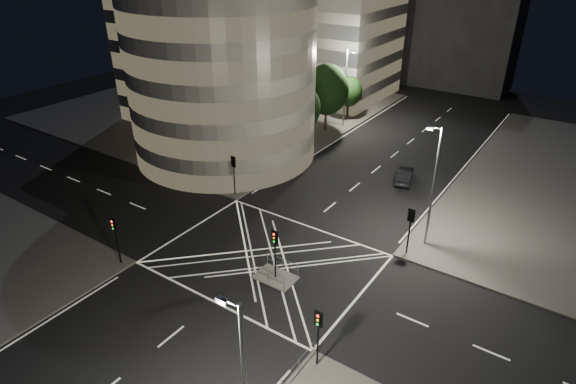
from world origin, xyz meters
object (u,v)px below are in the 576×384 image
Objects in this scene: central_island at (275,277)px; street_lamp_left_near at (261,125)px; traffic_signal_nr at (318,328)px; street_lamp_right_far at (433,184)px; traffic_signal_fl at (234,168)px; traffic_signal_island at (275,245)px; street_lamp_left_far at (346,86)px; traffic_signal_nl at (115,232)px; traffic_signal_fr at (410,223)px; sedan at (405,175)px.

street_lamp_left_near reaches higher than central_island.
street_lamp_left_near is (-18.24, 18.80, 2.63)m from traffic_signal_nr.
street_lamp_left_near is 19.11m from street_lamp_right_far.
street_lamp_right_far reaches higher than traffic_signal_nr.
traffic_signal_fl is at bearing 142.31° from traffic_signal_nr.
street_lamp_left_far is (-11.44, 31.50, 2.63)m from traffic_signal_island.
street_lamp_left_far is at bearing 90.99° from traffic_signal_nl.
traffic_signal_nr reaches higher than central_island.
traffic_signal_nr is (6.80, -5.30, 2.84)m from central_island.
street_lamp_right_far is (18.87, -21.00, 0.00)m from street_lamp_left_far.
traffic_signal_nl is 1.00× the size of traffic_signal_nr.
traffic_signal_fr is at bearing 50.67° from central_island.
street_lamp_right_far is (0.64, 15.80, 2.63)m from traffic_signal_nr.
sedan is at bearing 28.19° from street_lamp_left_near.
traffic_signal_nl is 18.99m from street_lamp_left_near.
traffic_signal_island is at bearing -125.30° from street_lamp_right_far.
traffic_signal_nl is at bearing 180.00° from traffic_signal_nr.
traffic_signal_fr is at bearing -106.11° from street_lamp_right_far.
street_lamp_left_near is at bearing 96.97° from traffic_signal_fl.
traffic_signal_nr is (17.60, -13.60, 0.00)m from traffic_signal_fl.
traffic_signal_fr is (17.60, 0.00, 0.00)m from traffic_signal_fl.
traffic_signal_island is at bearing -129.33° from traffic_signal_fr.
street_lamp_right_far is at bearing 40.91° from traffic_signal_nl.
traffic_signal_nr is 0.40× the size of street_lamp_left_near.
traffic_signal_nr is (0.00, -13.60, 0.00)m from traffic_signal_fr.
traffic_signal_nl is at bearing -88.06° from street_lamp_left_near.
traffic_signal_fl is at bearing 142.46° from traffic_signal_island.
traffic_signal_fr is (17.60, 13.60, 0.00)m from traffic_signal_nl.
central_island is 0.75× the size of traffic_signal_island.
street_lamp_left_near is (-18.24, 5.20, 2.63)m from traffic_signal_fr.
street_lamp_left_far is 1.00× the size of street_lamp_right_far.
street_lamp_left_far is (0.00, 18.00, 0.00)m from street_lamp_left_near.
central_island is at bearing -70.05° from street_lamp_left_far.
street_lamp_left_far reaches higher than traffic_signal_island.
traffic_signal_nl and traffic_signal_nr have the same top height.
traffic_signal_nr is at bearing -92.30° from street_lamp_right_far.
central_island is at bearing -129.33° from traffic_signal_fr.
traffic_signal_fl is 17.54m from sedan.
traffic_signal_fr is at bearing 37.69° from traffic_signal_nl.
street_lamp_left_far is at bearing -55.83° from sedan.
street_lamp_right_far is 12.54m from sedan.
street_lamp_right_far is (7.44, 10.50, 2.63)m from traffic_signal_island.
traffic_signal_fl is 18.55m from street_lamp_right_far.
traffic_signal_nr is at bearing -63.64° from street_lamp_left_far.
street_lamp_left_near is at bearing 91.94° from traffic_signal_nl.
traffic_signal_nl reaches higher than sedan.
street_lamp_left_near is 1.00× the size of street_lamp_right_far.
street_lamp_left_near is at bearing 130.27° from traffic_signal_island.
traffic_signal_fr reaches higher than central_island.
traffic_signal_island is 0.94× the size of sedan.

